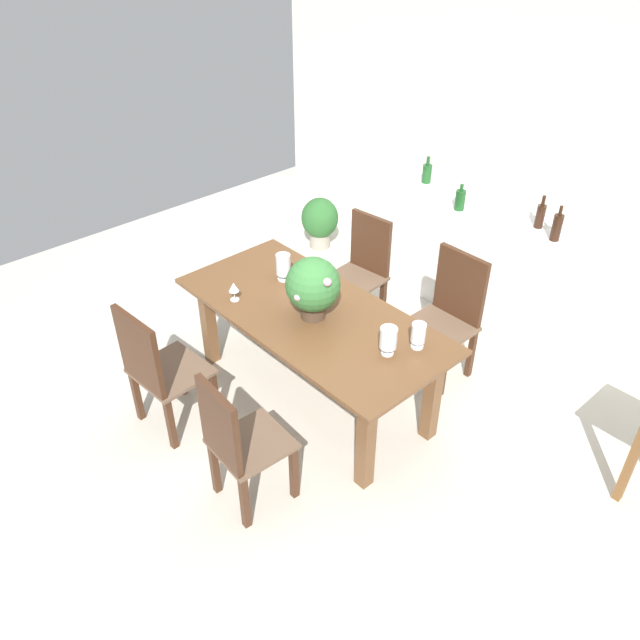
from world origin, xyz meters
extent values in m
plane|color=beige|center=(0.00, 0.00, 0.00)|extent=(7.04, 7.04, 0.00)
cube|color=silver|center=(0.00, 2.60, 1.30)|extent=(6.40, 0.10, 2.60)
cube|color=brown|center=(0.00, -0.02, 0.74)|extent=(2.01, 0.94, 0.03)
cube|color=brown|center=(-0.85, -0.33, 0.36)|extent=(0.09, 0.09, 0.72)
cube|color=brown|center=(0.85, -0.33, 0.36)|extent=(0.09, 0.09, 0.72)
cube|color=brown|center=(-0.85, 0.30, 0.36)|extent=(0.09, 0.09, 0.72)
cube|color=brown|center=(0.85, 0.30, 0.36)|extent=(0.09, 0.09, 0.72)
cube|color=#422616|center=(0.26, 0.70, 0.22)|extent=(0.04, 0.04, 0.43)
cube|color=#422616|center=(0.65, 0.70, 0.22)|extent=(0.04, 0.04, 0.43)
cube|color=#422616|center=(0.26, 1.04, 0.22)|extent=(0.04, 0.04, 0.43)
cube|color=#422616|center=(0.65, 1.04, 0.22)|extent=(0.04, 0.04, 0.43)
cube|color=brown|center=(0.45, 0.87, 0.44)|extent=(0.47, 0.42, 0.03)
cube|color=#422616|center=(0.45, 1.05, 0.73)|extent=(0.43, 0.04, 0.54)
cube|color=#422616|center=(-0.61, 0.68, 0.22)|extent=(0.05, 0.05, 0.43)
cube|color=#422616|center=(-0.26, 0.71, 0.22)|extent=(0.05, 0.05, 0.43)
cube|color=#422616|center=(-0.64, 1.02, 0.22)|extent=(0.05, 0.05, 0.43)
cube|color=#422616|center=(-0.29, 1.06, 0.22)|extent=(0.05, 0.05, 0.43)
cube|color=brown|center=(-0.45, 0.87, 0.44)|extent=(0.46, 0.46, 0.03)
cube|color=#422616|center=(-0.47, 1.06, 0.71)|extent=(0.39, 0.08, 0.50)
cube|color=#422616|center=(0.63, -0.73, 0.22)|extent=(0.05, 0.05, 0.43)
cube|color=#422616|center=(0.29, -0.71, 0.22)|extent=(0.05, 0.05, 0.43)
cube|color=#422616|center=(0.61, -1.09, 0.22)|extent=(0.05, 0.05, 0.43)
cube|color=#422616|center=(0.27, -1.07, 0.22)|extent=(0.05, 0.05, 0.43)
cube|color=brown|center=(0.45, -0.90, 0.44)|extent=(0.44, 0.46, 0.03)
cube|color=#422616|center=(0.44, -1.09, 0.71)|extent=(0.38, 0.06, 0.51)
cube|color=#422616|center=(-0.26, -0.70, 0.22)|extent=(0.05, 0.05, 0.43)
cube|color=#422616|center=(-0.67, -0.73, 0.22)|extent=(0.05, 0.05, 0.43)
cube|color=#422616|center=(-0.24, -1.07, 0.22)|extent=(0.05, 0.05, 0.43)
cube|color=#422616|center=(-0.64, -1.10, 0.22)|extent=(0.05, 0.05, 0.43)
cube|color=brown|center=(-0.45, -0.90, 0.44)|extent=(0.51, 0.48, 0.03)
cube|color=#422616|center=(-0.44, -1.10, 0.72)|extent=(0.44, 0.07, 0.53)
cylinder|color=#4C3828|center=(0.05, -0.04, 0.81)|extent=(0.17, 0.17, 0.12)
sphere|color=#387538|center=(0.05, -0.04, 1.01)|extent=(0.37, 0.37, 0.37)
sphere|color=#DB9EB2|center=(0.17, -0.08, 1.07)|extent=(0.06, 0.06, 0.06)
sphere|color=#DB9EB2|center=(-0.05, 0.03, 1.03)|extent=(0.04, 0.04, 0.04)
sphere|color=#DB9EB2|center=(0.15, -0.12, 1.01)|extent=(0.05, 0.05, 0.05)
sphere|color=#DB9EB2|center=(0.05, 0.12, 0.99)|extent=(0.06, 0.06, 0.06)
sphere|color=#DB9EB2|center=(0.09, -0.21, 1.00)|extent=(0.05, 0.05, 0.05)
sphere|color=#DB9EB2|center=(0.21, -0.07, 1.12)|extent=(0.05, 0.05, 0.05)
cylinder|color=silver|center=(0.66, 0.03, 0.76)|extent=(0.08, 0.08, 0.01)
cylinder|color=silver|center=(0.66, 0.03, 0.79)|extent=(0.02, 0.02, 0.04)
cylinder|color=silver|center=(0.66, 0.03, 0.88)|extent=(0.11, 0.11, 0.14)
cylinder|color=silver|center=(-0.46, 0.11, 0.76)|extent=(0.09, 0.09, 0.01)
cylinder|color=silver|center=(-0.46, 0.11, 0.79)|extent=(0.02, 0.02, 0.04)
cylinder|color=silver|center=(-0.46, 0.11, 0.88)|extent=(0.11, 0.11, 0.16)
cylinder|color=silver|center=(0.74, 0.22, 0.76)|extent=(0.08, 0.08, 0.01)
cylinder|color=silver|center=(0.74, 0.22, 0.78)|extent=(0.02, 0.02, 0.03)
cylinder|color=silver|center=(0.74, 0.22, 0.87)|extent=(0.09, 0.09, 0.13)
cylinder|color=silver|center=(-0.48, -0.32, 0.76)|extent=(0.06, 0.06, 0.00)
cylinder|color=silver|center=(-0.48, -0.32, 0.79)|extent=(0.01, 0.01, 0.07)
cone|color=silver|center=(-0.48, -0.32, 0.86)|extent=(0.07, 0.07, 0.07)
cube|color=white|center=(0.03, 1.87, 0.46)|extent=(1.89, 0.51, 0.93)
cylinder|color=black|center=(0.51, 1.93, 1.02)|extent=(0.07, 0.07, 0.19)
cylinder|color=black|center=(0.51, 1.93, 1.15)|extent=(0.03, 0.03, 0.08)
cylinder|color=black|center=(0.71, 1.84, 1.03)|extent=(0.07, 0.07, 0.21)
cylinder|color=black|center=(0.71, 1.84, 1.17)|extent=(0.03, 0.03, 0.07)
cylinder|color=#194C1E|center=(-0.66, 1.96, 1.01)|extent=(0.08, 0.08, 0.16)
cylinder|color=#194C1E|center=(-0.66, 1.96, 1.13)|extent=(0.03, 0.03, 0.08)
cylinder|color=#194C1E|center=(-0.11, 1.73, 1.01)|extent=(0.08, 0.08, 0.17)
cylinder|color=#194C1E|center=(-0.11, 1.73, 1.12)|extent=(0.03, 0.03, 0.06)
cube|color=brown|center=(2.02, 0.76, 0.37)|extent=(0.05, 0.05, 0.73)
cylinder|color=#9E9384|center=(-1.67, 1.58, 0.09)|extent=(0.21, 0.21, 0.18)
ellipsoid|color=#2D662D|center=(-1.67, 1.58, 0.33)|extent=(0.38, 0.38, 0.42)
camera|label=1|loc=(2.69, -2.38, 3.24)|focal=35.68mm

